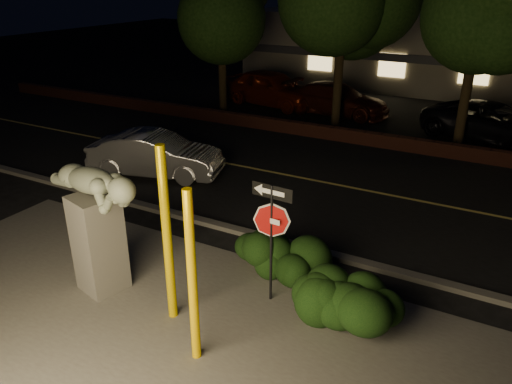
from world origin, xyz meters
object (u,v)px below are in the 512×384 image
at_px(yellow_pole_left, 167,237).
at_px(sculpture, 96,214).
at_px(yellow_pole_right, 192,279).
at_px(signpost, 272,221).
at_px(silver_sedan, 156,155).
at_px(parked_car_red, 271,88).
at_px(parked_car_dark, 493,123).
at_px(parked_car_darkred, 336,99).

height_order(yellow_pole_left, sculpture, yellow_pole_left).
bearing_deg(sculpture, yellow_pole_right, -0.31).
xyz_separation_m(signpost, silver_sedan, (-6.27, 4.23, -1.06)).
height_order(yellow_pole_right, silver_sedan, yellow_pole_right).
xyz_separation_m(yellow_pole_right, parked_car_red, (-6.94, 16.30, -0.68)).
distance_m(sculpture, silver_sedan, 6.41).
distance_m(silver_sedan, parked_car_red, 10.10).
relative_size(yellow_pole_right, parked_car_dark, 0.59).
distance_m(silver_sedan, parked_car_darkred, 10.20).
bearing_deg(sculpture, parked_car_red, 119.79).
bearing_deg(silver_sedan, yellow_pole_right, -152.48).
bearing_deg(yellow_pole_left, yellow_pole_right, -34.18).
xyz_separation_m(yellow_pole_left, sculpture, (-1.77, 0.06, 0.00)).
height_order(silver_sedan, parked_car_red, parked_car_red).
bearing_deg(yellow_pole_left, parked_car_dark, 74.28).
height_order(parked_car_darkred, parked_car_dark, parked_car_dark).
bearing_deg(sculpture, parked_car_darkred, 107.63).
bearing_deg(yellow_pole_left, signpost, 44.27).
bearing_deg(parked_car_darkred, silver_sedan, 169.39).
xyz_separation_m(yellow_pole_right, signpost, (0.35, 2.03, 0.21)).
xyz_separation_m(yellow_pole_right, silver_sedan, (-5.91, 6.26, -0.85)).
xyz_separation_m(sculpture, parked_car_red, (-4.16, 15.55, -0.84)).
bearing_deg(parked_car_red, yellow_pole_left, -149.07).
bearing_deg(parked_car_red, yellow_pole_right, -146.78).
bearing_deg(parked_car_darkred, sculpture, -174.37).
bearing_deg(yellow_pole_left, silver_sedan, 131.31).
height_order(signpost, sculpture, sculpture).
bearing_deg(parked_car_dark, parked_car_red, 100.78).
distance_m(yellow_pole_left, signpost, 1.92).
height_order(sculpture, parked_car_darkred, sculpture).
bearing_deg(parked_car_darkred, yellow_pole_right, -164.83).
distance_m(signpost, sculpture, 3.39).
relative_size(sculpture, parked_car_darkred, 0.57).
bearing_deg(yellow_pole_right, silver_sedan, 133.37).
relative_size(silver_sedan, parked_car_darkred, 0.86).
distance_m(yellow_pole_right, silver_sedan, 8.65).
bearing_deg(sculpture, parked_car_dark, 82.80).
height_order(yellow_pole_right, parked_car_red, yellow_pole_right).
xyz_separation_m(silver_sedan, parked_car_red, (-1.03, 10.04, 0.17)).
relative_size(signpost, sculpture, 0.89).
bearing_deg(sculpture, silver_sedan, 134.40).
relative_size(signpost, parked_car_red, 0.49).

